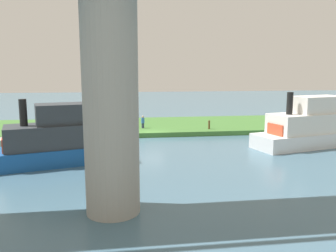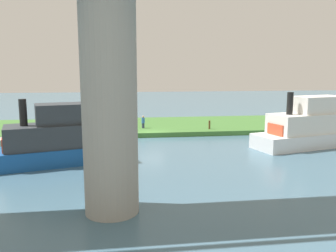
{
  "view_description": "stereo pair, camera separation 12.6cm",
  "coord_description": "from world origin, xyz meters",
  "px_view_note": "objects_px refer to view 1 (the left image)",
  "views": [
    {
      "loc": [
        3.1,
        34.31,
        6.75
      ],
      "look_at": [
        -0.99,
        5.0,
        2.0
      ],
      "focal_mm": 36.42,
      "sensor_mm": 36.0,
      "label": 1
    },
    {
      "loc": [
        2.98,
        34.33,
        6.75
      ],
      "look_at": [
        -0.99,
        5.0,
        2.0
      ],
      "focal_mm": 36.42,
      "sensor_mm": 36.0,
      "label": 2
    }
  ],
  "objects_px": {
    "mooring_post": "(209,125)",
    "motorboat_white": "(25,140)",
    "person_on_bank": "(143,122)",
    "houseboat_blue": "(58,139)",
    "bridge_pylon": "(111,101)",
    "pontoon_yellow": "(308,126)"
  },
  "relations": [
    {
      "from": "mooring_post",
      "to": "pontoon_yellow",
      "type": "xyz_separation_m",
      "value": [
        -7.24,
        7.51,
        0.87
      ]
    },
    {
      "from": "person_on_bank",
      "to": "pontoon_yellow",
      "type": "relative_size",
      "value": 0.14
    },
    {
      "from": "mooring_post",
      "to": "motorboat_white",
      "type": "xyz_separation_m",
      "value": [
        18.28,
        4.08,
        -0.37
      ]
    },
    {
      "from": "bridge_pylon",
      "to": "houseboat_blue",
      "type": "distance_m",
      "value": 11.03
    },
    {
      "from": "person_on_bank",
      "to": "mooring_post",
      "type": "bearing_deg",
      "value": 167.09
    },
    {
      "from": "person_on_bank",
      "to": "motorboat_white",
      "type": "xyz_separation_m",
      "value": [
        11.12,
        5.73,
        -0.6
      ]
    },
    {
      "from": "mooring_post",
      "to": "pontoon_yellow",
      "type": "bearing_deg",
      "value": 133.93
    },
    {
      "from": "pontoon_yellow",
      "to": "mooring_post",
      "type": "bearing_deg",
      "value": -46.07
    },
    {
      "from": "houseboat_blue",
      "to": "pontoon_yellow",
      "type": "relative_size",
      "value": 0.97
    },
    {
      "from": "person_on_bank",
      "to": "houseboat_blue",
      "type": "xyz_separation_m",
      "value": [
        7.05,
        12.04,
        0.6
      ]
    },
    {
      "from": "person_on_bank",
      "to": "motorboat_white",
      "type": "height_order",
      "value": "person_on_bank"
    },
    {
      "from": "bridge_pylon",
      "to": "mooring_post",
      "type": "bearing_deg",
      "value": -116.68
    },
    {
      "from": "mooring_post",
      "to": "houseboat_blue",
      "type": "bearing_deg",
      "value": 36.21
    },
    {
      "from": "mooring_post",
      "to": "pontoon_yellow",
      "type": "height_order",
      "value": "pontoon_yellow"
    },
    {
      "from": "pontoon_yellow",
      "to": "bridge_pylon",
      "type": "bearing_deg",
      "value": 35.76
    },
    {
      "from": "mooring_post",
      "to": "motorboat_white",
      "type": "distance_m",
      "value": 18.74
    },
    {
      "from": "motorboat_white",
      "to": "houseboat_blue",
      "type": "bearing_deg",
      "value": 122.84
    },
    {
      "from": "bridge_pylon",
      "to": "houseboat_blue",
      "type": "relative_size",
      "value": 1.08
    },
    {
      "from": "bridge_pylon",
      "to": "houseboat_blue",
      "type": "bearing_deg",
      "value": -66.34
    },
    {
      "from": "person_on_bank",
      "to": "mooring_post",
      "type": "height_order",
      "value": "person_on_bank"
    },
    {
      "from": "bridge_pylon",
      "to": "person_on_bank",
      "type": "xyz_separation_m",
      "value": [
        -2.86,
        -21.59,
        -4.21
      ]
    },
    {
      "from": "mooring_post",
      "to": "houseboat_blue",
      "type": "relative_size",
      "value": 0.09
    }
  ]
}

